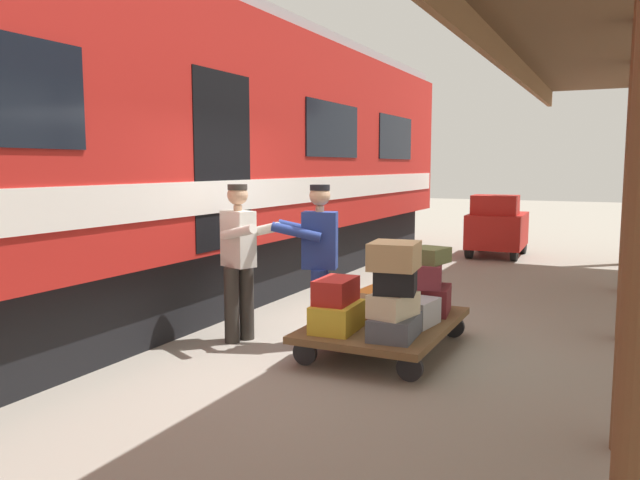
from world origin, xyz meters
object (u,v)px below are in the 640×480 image
object	(u,v)px
suitcase_olive_duffel	(429,255)
porter_in_overalls	(318,258)
train_car	(123,153)
suitcase_cream_canvas	(393,305)
suitcase_tan_vintage	(394,256)
luggage_cart	(385,325)
suitcase_burgundy_valise	(427,275)
suitcase_orange_carryall	(377,298)
suitcase_maroon_trunk	(428,299)
baggage_tug	(497,227)
porter_by_door	(240,257)
suitcase_slate_roller	(395,326)
suitcase_yellow_case	(337,317)
suitcase_black_hardshell	(396,281)
suitcase_gray_aluminum	(413,311)
suitcase_brown_leather	(359,308)
suitcase_red_plastic	(336,290)

from	to	relation	value
suitcase_olive_duffel	porter_in_overalls	size ratio (longest dim) A/B	0.24
train_car	porter_in_overalls	xyz separation A→B (m)	(-2.74, 0.11, -1.14)
suitcase_cream_canvas	suitcase_tan_vintage	distance (m)	0.46
porter_in_overalls	luggage_cart	bearing A→B (deg)	-172.45
suitcase_burgundy_valise	suitcase_orange_carryall	bearing A→B (deg)	-0.48
train_car	luggage_cart	world-z (taller)	train_car
suitcase_orange_carryall	suitcase_burgundy_valise	bearing A→B (deg)	179.52
suitcase_maroon_trunk	suitcase_cream_canvas	xyz separation A→B (m)	(0.01, 1.12, 0.17)
luggage_cart	baggage_tug	world-z (taller)	baggage_tug
train_car	suitcase_cream_canvas	size ratio (longest dim) A/B	36.43
suitcase_maroon_trunk	porter_by_door	bearing A→B (deg)	26.52
luggage_cart	porter_by_door	size ratio (longest dim) A/B	1.16
suitcase_orange_carryall	suitcase_tan_vintage	bearing A→B (deg)	117.49
suitcase_slate_roller	train_car	bearing A→B (deg)	-8.42
train_car	suitcase_burgundy_valise	bearing A→B (deg)	-171.97
luggage_cart	porter_in_overalls	size ratio (longest dim) A/B	1.16
luggage_cart	suitcase_yellow_case	size ratio (longest dim) A/B	3.33
suitcase_orange_carryall	porter_in_overalls	size ratio (longest dim) A/B	0.32
suitcase_maroon_trunk	suitcase_burgundy_valise	distance (m)	0.27
train_car	suitcase_tan_vintage	xyz separation A→B (m)	(-3.75, 0.58, -0.98)
suitcase_black_hardshell	porter_in_overalls	xyz separation A→B (m)	(1.01, -0.44, 0.08)
baggage_tug	suitcase_yellow_case	bearing A→B (deg)	89.31
suitcase_orange_carryall	porter_by_door	size ratio (longest dim) A/B	0.32
baggage_tug	luggage_cart	bearing A→B (deg)	91.53
baggage_tug	suitcase_maroon_trunk	bearing A→B (deg)	94.10
suitcase_yellow_case	suitcase_burgundy_valise	bearing A→B (deg)	-117.88
suitcase_yellow_case	suitcase_tan_vintage	distance (m)	0.86
suitcase_slate_roller	suitcase_gray_aluminum	distance (m)	0.55
suitcase_black_hardshell	porter_by_door	world-z (taller)	porter_by_door
suitcase_slate_roller	suitcase_maroon_trunk	bearing A→B (deg)	-90.00
luggage_cart	porter_in_overalls	world-z (taller)	porter_in_overalls
suitcase_gray_aluminum	baggage_tug	world-z (taller)	baggage_tug
train_car	suitcase_brown_leather	size ratio (longest dim) A/B	33.19
suitcase_olive_duffel	porter_by_door	size ratio (longest dim) A/B	0.24
suitcase_yellow_case	suitcase_black_hardshell	xyz separation A→B (m)	(-0.58, -0.01, 0.40)
luggage_cart	suitcase_gray_aluminum	bearing A→B (deg)	-180.00
suitcase_red_plastic	suitcase_tan_vintage	bearing A→B (deg)	175.67
suitcase_orange_carryall	suitcase_olive_duffel	size ratio (longest dim) A/B	1.32
suitcase_olive_duffel	porter_in_overalls	bearing A→B (deg)	32.49
suitcase_slate_roller	suitcase_tan_vintage	world-z (taller)	suitcase_tan_vintage
suitcase_slate_roller	porter_by_door	world-z (taller)	porter_by_door
train_car	luggage_cart	bearing A→B (deg)	179.81
luggage_cart	suitcase_brown_leather	size ratio (longest dim) A/B	3.86
train_car	suitcase_brown_leather	xyz separation A→B (m)	(-3.17, 0.01, -1.64)
train_car	suitcase_red_plastic	bearing A→B (deg)	170.41
suitcase_red_plastic	porter_by_door	bearing A→B (deg)	-7.40
suitcase_orange_carryall	suitcase_cream_canvas	distance (m)	1.27
suitcase_cream_canvas	baggage_tug	bearing A→B (deg)	-86.54
luggage_cart	suitcase_red_plastic	distance (m)	0.75
suitcase_gray_aluminum	suitcase_olive_duffel	world-z (taller)	suitcase_olive_duffel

